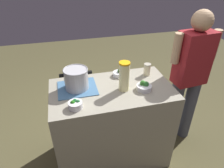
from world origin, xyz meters
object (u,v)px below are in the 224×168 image
(broccoli_bowl_front, at_px, (119,73))
(person_cook, at_px, (189,78))
(cooking_pot, at_px, (76,78))
(mason_jar, at_px, (147,69))
(broccoli_bowl_back, at_px, (144,87))
(lemonade_pitcher, at_px, (124,76))
(broccoli_bowl_center, at_px, (75,104))

(broccoli_bowl_front, distance_m, person_cook, 0.76)
(cooking_pot, relative_size, broccoli_bowl_front, 2.40)
(mason_jar, distance_m, broccoli_bowl_back, 0.28)
(person_cook, bearing_deg, lemonade_pitcher, -170.89)
(cooking_pot, bearing_deg, mason_jar, 6.46)
(cooking_pot, height_order, mason_jar, cooking_pot)
(person_cook, bearing_deg, broccoli_bowl_back, -163.97)
(lemonade_pitcher, height_order, person_cook, person_cook)
(broccoli_bowl_front, xyz_separation_m, broccoli_bowl_center, (-0.49, -0.41, 0.00))
(lemonade_pitcher, xyz_separation_m, broccoli_bowl_front, (0.03, 0.26, -0.11))
(broccoli_bowl_front, relative_size, broccoli_bowl_center, 1.04)
(cooking_pot, xyz_separation_m, lemonade_pitcher, (0.41, -0.12, 0.03))
(mason_jar, bearing_deg, broccoli_bowl_back, -117.67)
(cooking_pot, distance_m, mason_jar, 0.73)
(broccoli_bowl_center, bearing_deg, cooking_pot, 81.37)
(cooking_pot, height_order, broccoli_bowl_center, cooking_pot)
(cooking_pot, relative_size, person_cook, 0.19)
(broccoli_bowl_front, bearing_deg, person_cook, -10.08)
(mason_jar, bearing_deg, person_cook, -10.04)
(cooking_pot, distance_m, person_cook, 1.20)
(lemonade_pitcher, relative_size, person_cook, 0.18)
(lemonade_pitcher, relative_size, mason_jar, 2.23)
(mason_jar, relative_size, broccoli_bowl_back, 0.89)
(mason_jar, height_order, person_cook, person_cook)
(cooking_pot, distance_m, lemonade_pitcher, 0.43)
(broccoli_bowl_front, distance_m, broccoli_bowl_center, 0.64)
(cooking_pot, xyz_separation_m, broccoli_bowl_back, (0.59, -0.17, -0.08))
(broccoli_bowl_front, distance_m, broccoli_bowl_back, 0.34)
(cooking_pot, bearing_deg, broccoli_bowl_center, -98.63)
(broccoli_bowl_center, bearing_deg, lemonade_pitcher, 18.95)
(broccoli_bowl_front, bearing_deg, cooking_pot, -163.35)
(lemonade_pitcher, bearing_deg, cooking_pot, 163.55)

